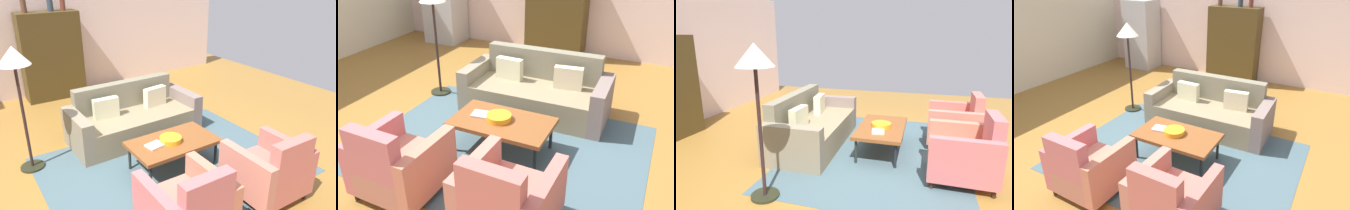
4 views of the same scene
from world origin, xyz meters
The scene contains 11 objects.
ground_plane centered at (0.00, 0.00, 0.00)m, with size 10.16×10.16×0.00m, color olive.
area_rug centered at (0.32, -0.19, 0.00)m, with size 3.40×2.60×0.01m, color #455F67.
couch centered at (0.32, 0.94, 0.29)m, with size 2.12×0.94×0.86m.
coffee_table centered at (0.32, -0.24, 0.38)m, with size 1.20×0.70×0.41m.
armchair_left centered at (-0.28, -1.41, 0.34)m, with size 0.81×0.81×0.88m.
armchair_right centered at (0.92, -1.41, 0.34)m, with size 0.82×0.82×0.88m.
fruit_bowl centered at (0.28, -0.24, 0.45)m, with size 0.30×0.30×0.07m, color orange.
book_stack centered at (0.03, -0.24, 0.42)m, with size 0.25×0.21×0.03m.
cabinet centered at (-0.23, 3.47, 0.90)m, with size 1.20×0.51×1.80m.
refrigerator centered at (-2.90, 3.36, 0.93)m, with size 0.80×0.73×1.85m.
floor_lamp centered at (-1.33, 0.82, 1.44)m, with size 0.40×0.40×1.72m.
Camera 2 is at (1.91, -3.51, 2.49)m, focal length 37.50 mm.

